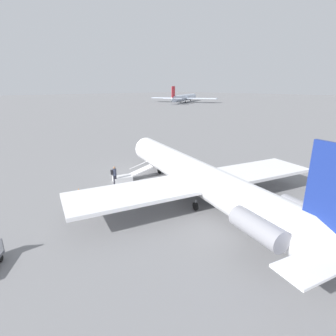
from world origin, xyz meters
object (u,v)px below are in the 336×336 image
airplane_far_right (185,98)px  boarding_stairs (127,177)px  airplane_main (200,178)px  passenger (114,174)px

airplane_far_right → boarding_stairs: 132.93m
boarding_stairs → airplane_main: bearing=-62.6°
airplane_far_right → passenger: bearing=-167.3°
airplane_main → passenger: bearing=36.4°
boarding_stairs → passenger: bearing=-163.2°
airplane_main → passenger: 8.72m
airplane_far_right → airplane_main: bearing=-163.9°
airplane_far_right → boarding_stairs: bearing=-166.9°
airplane_far_right → boarding_stairs: size_ratio=10.90×
airplane_main → airplane_far_right: airplane_far_right is taller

